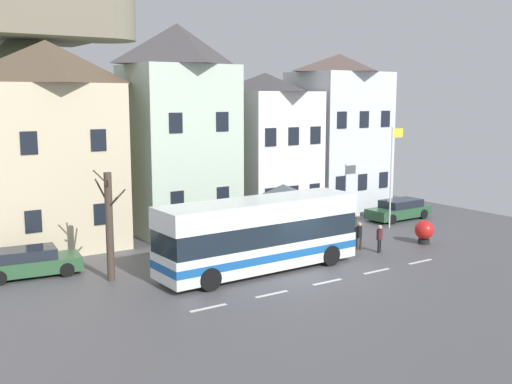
{
  "coord_description": "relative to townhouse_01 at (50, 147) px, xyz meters",
  "views": [
    {
      "loc": [
        -17.12,
        -21.2,
        8.1
      ],
      "look_at": [
        0.27,
        4.73,
        3.2
      ],
      "focal_mm": 43.02,
      "sensor_mm": 36.0,
      "label": 1
    }
  ],
  "objects": [
    {
      "name": "ground_plane",
      "position": [
        8.18,
        -11.55,
        -5.5
      ],
      "size": [
        40.0,
        60.0,
        0.07
      ],
      "color": "#515054"
    },
    {
      "name": "townhouse_01",
      "position": [
        0.0,
        0.0,
        0.0
      ],
      "size": [
        6.81,
        5.16,
        10.95
      ],
      "color": "beige",
      "rests_on": "ground_plane"
    },
    {
      "name": "townhouse_02",
      "position": [
        7.52,
        -0.02,
        0.65
      ],
      "size": [
        5.87,
        5.12,
        12.25
      ],
      "color": "silver",
      "rests_on": "ground_plane"
    },
    {
      "name": "townhouse_03",
      "position": [
        14.1,
        0.53,
        -0.68
      ],
      "size": [
        5.21,
        6.23,
        9.6
      ],
      "color": "white",
      "rests_on": "ground_plane"
    },
    {
      "name": "townhouse_04",
      "position": [
        20.01,
        0.01,
        0.02
      ],
      "size": [
        5.96,
        5.19,
        10.99
      ],
      "color": "silver",
      "rests_on": "ground_plane"
    },
    {
      "name": "hilltop_castle",
      "position": [
        4.57,
        22.42,
        2.19
      ],
      "size": [
        35.09,
        35.09,
        23.49
      ],
      "color": "#5C664C",
      "rests_on": "ground_plane"
    },
    {
      "name": "transit_bus",
      "position": [
        6.63,
        -9.82,
        -3.76
      ],
      "size": [
        10.06,
        2.82,
        3.4
      ],
      "rotation": [
        0.0,
        0.0,
        0.02
      ],
      "color": "white",
      "rests_on": "ground_plane"
    },
    {
      "name": "bus_shelter",
      "position": [
        10.46,
        -6.45,
        -2.59
      ],
      "size": [
        3.6,
        3.6,
        3.41
      ],
      "color": "#473D33",
      "rests_on": "ground_plane"
    },
    {
      "name": "parked_car_00",
      "position": [
        21.2,
        -4.86,
        -4.82
      ],
      "size": [
        4.62,
        1.96,
        1.31
      ],
      "rotation": [
        0.0,
        0.0,
        3.16
      ],
      "color": "#295335",
      "rests_on": "ground_plane"
    },
    {
      "name": "parked_car_01",
      "position": [
        -2.47,
        -4.68,
        -4.83
      ],
      "size": [
        4.51,
        2.26,
        1.31
      ],
      "rotation": [
        0.0,
        0.0,
        -0.12
      ],
      "color": "#2D5735",
      "rests_on": "ground_plane"
    },
    {
      "name": "parked_car_02",
      "position": [
        13.92,
        -4.56,
        -4.86
      ],
      "size": [
        4.0,
        2.08,
        1.24
      ],
      "rotation": [
        0.0,
        0.0,
        3.09
      ],
      "color": "black",
      "rests_on": "ground_plane"
    },
    {
      "name": "pedestrian_00",
      "position": [
        10.77,
        -7.75,
        -4.71
      ],
      "size": [
        0.29,
        0.33,
        1.42
      ],
      "color": "#38332D",
      "rests_on": "ground_plane"
    },
    {
      "name": "pedestrian_01",
      "position": [
        13.38,
        -9.35,
        -4.66
      ],
      "size": [
        0.3,
        0.3,
        1.47
      ],
      "color": "#38332D",
      "rests_on": "ground_plane"
    },
    {
      "name": "pedestrian_02",
      "position": [
        13.83,
        -10.4,
        -4.62
      ],
      "size": [
        0.33,
        0.33,
        1.47
      ],
      "color": "black",
      "rests_on": "ground_plane"
    },
    {
      "name": "pedestrian_03",
      "position": [
        14.58,
        -7.71,
        -4.63
      ],
      "size": [
        0.29,
        0.35,
        1.58
      ],
      "color": "black",
      "rests_on": "ground_plane"
    },
    {
      "name": "public_bench",
      "position": [
        12.92,
        -3.89,
        -5.0
      ],
      "size": [
        1.61,
        0.48,
        0.87
      ],
      "color": "brown",
      "rests_on": "ground_plane"
    },
    {
      "name": "flagpole",
      "position": [
        18.8,
        -6.4,
        -1.82
      ],
      "size": [
        0.95,
        0.1,
        6.22
      ],
      "color": "silver",
      "rests_on": "ground_plane"
    },
    {
      "name": "harbour_buoy",
      "position": [
        17.27,
        -10.4,
        -4.74
      ],
      "size": [
        1.06,
        1.06,
        1.31
      ],
      "color": "black",
      "rests_on": "ground_plane"
    },
    {
      "name": "bare_tree_00",
      "position": [
        0.37,
        -7.31,
        -2.96
      ],
      "size": [
        1.23,
        1.74,
        4.98
      ],
      "color": "#47382D",
      "rests_on": "ground_plane"
    }
  ]
}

